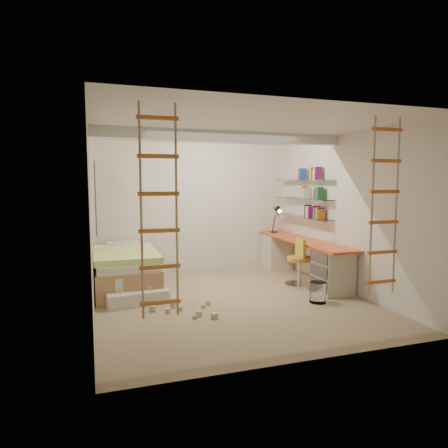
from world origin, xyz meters
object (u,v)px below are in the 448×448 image
object	(u,v)px
bed	(125,269)
swivel_chair	(299,269)
play_platform	(134,291)
desk	(302,258)

from	to	relation	value
bed	swivel_chair	world-z (taller)	swivel_chair
bed	play_platform	world-z (taller)	bed
desk	swivel_chair	size ratio (longest dim) A/B	3.32
desk	bed	distance (m)	3.22
desk	bed	bearing A→B (deg)	173.51
play_platform	bed	bearing A→B (deg)	94.58
desk	swivel_chair	bearing A→B (deg)	-122.63
swivel_chair	play_platform	size ratio (longest dim) A/B	0.87
swivel_chair	bed	bearing A→B (deg)	163.39
desk	bed	world-z (taller)	desk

